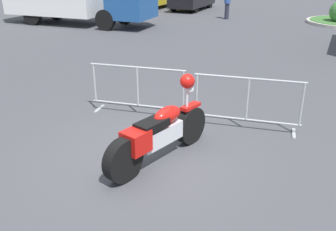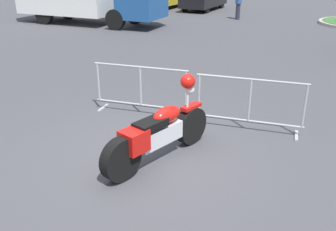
{
  "view_description": "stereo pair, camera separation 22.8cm",
  "coord_description": "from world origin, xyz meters",
  "px_view_note": "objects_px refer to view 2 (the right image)",
  "views": [
    {
      "loc": [
        2.29,
        -5.22,
        3.16
      ],
      "look_at": [
        0.29,
        0.38,
        0.65
      ],
      "focal_mm": 40.0,
      "sensor_mm": 36.0,
      "label": 1
    },
    {
      "loc": [
        2.5,
        -5.14,
        3.16
      ],
      "look_at": [
        0.29,
        0.38,
        0.65
      ],
      "focal_mm": 40.0,
      "sensor_mm": 36.0,
      "label": 2
    }
  ],
  "objects_px": {
    "crowd_barrier_near": "(141,89)",
    "crowd_barrier_far": "(249,104)",
    "motorcycle": "(159,132)",
    "pedestrian": "(239,2)"
  },
  "relations": [
    {
      "from": "crowd_barrier_near",
      "to": "pedestrian",
      "type": "height_order",
      "value": "pedestrian"
    },
    {
      "from": "crowd_barrier_near",
      "to": "crowd_barrier_far",
      "type": "xyz_separation_m",
      "value": [
        2.33,
        0.0,
        0.0
      ]
    },
    {
      "from": "crowd_barrier_far",
      "to": "pedestrian",
      "type": "xyz_separation_m",
      "value": [
        -3.27,
        14.3,
        0.37
      ]
    },
    {
      "from": "motorcycle",
      "to": "pedestrian",
      "type": "xyz_separation_m",
      "value": [
        -2.1,
        16.04,
        0.41
      ]
    },
    {
      "from": "crowd_barrier_far",
      "to": "crowd_barrier_near",
      "type": "bearing_deg",
      "value": 180.0
    },
    {
      "from": "motorcycle",
      "to": "crowd_barrier_far",
      "type": "xyz_separation_m",
      "value": [
        1.17,
        1.73,
        0.04
      ]
    },
    {
      "from": "pedestrian",
      "to": "motorcycle",
      "type": "bearing_deg",
      "value": 109.56
    },
    {
      "from": "crowd_barrier_near",
      "to": "crowd_barrier_far",
      "type": "distance_m",
      "value": 2.33
    },
    {
      "from": "crowd_barrier_far",
      "to": "motorcycle",
      "type": "bearing_deg",
      "value": -123.95
    },
    {
      "from": "motorcycle",
      "to": "crowd_barrier_near",
      "type": "relative_size",
      "value": 1.09
    }
  ]
}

